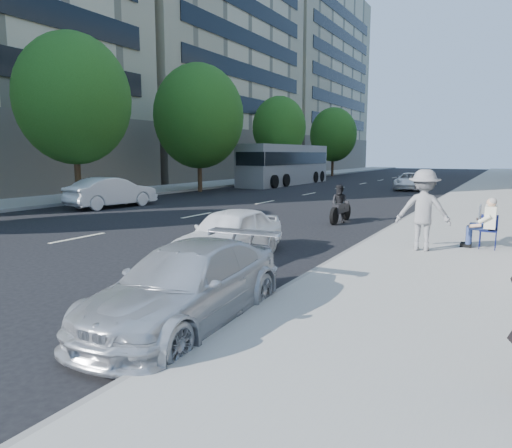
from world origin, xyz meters
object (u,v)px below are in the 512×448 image
Objects in this scene: white_sedan_far at (410,181)px; motorcycle at (340,206)px; parked_sedan at (187,285)px; seated_protester at (484,220)px; white_sedan_near at (230,233)px; jogger at (423,210)px; white_sedan_mid at (112,192)px; bus at (286,165)px.

white_sedan_far is 2.14× the size of motorcycle.
motorcycle reaches higher than parked_sedan.
parked_sedan is (-3.57, -7.61, -0.28)m from seated_protester.
parked_sedan is 1.12× the size of white_sedan_near.
parked_sedan is at bearing -92.34° from white_sedan_far.
jogger reaches higher than white_sedan_near.
jogger reaches higher than white_sedan_mid.
white_sedan_far is (10.35, 18.32, -0.11)m from white_sedan_mid.
jogger is 0.99× the size of motorcycle.
bus reaches higher than white_sedan_far.
seated_protester is 0.30× the size of white_sedan_mid.
white_sedan_far is (-2.33, 28.74, 0.01)m from parked_sedan.
white_sedan_near reaches higher than parked_sedan.
seated_protester is 16.49m from white_sedan_mid.
bus is (-10.43, 1.07, 1.03)m from white_sedan_far.
motorcycle is 22.00m from bus.
white_sedan_near is 0.30× the size of bus.
parked_sedan is at bearing -82.28° from motorcycle.
seated_protester is 0.11× the size of bus.
seated_protester is at bearing 60.75° from parked_sedan.
white_sedan_near is at bearing -95.75° from white_sedan_far.
white_sedan_mid is at bearing -88.57° from bus.
jogger is 27.65m from bus.
white_sedan_far is at bearing -4.66° from bus.
white_sedan_far reaches higher than parked_sedan.
jogger is 6.98m from parked_sedan.
jogger is 0.17× the size of bus.
white_sedan_near is at bearing 110.12° from parked_sedan.
seated_protester is at bearing 31.07° from white_sedan_near.
parked_sedan is 28.83m from white_sedan_far.
white_sedan_near is 28.06m from bus.
bus reaches higher than parked_sedan.
white_sedan_mid is 0.36× the size of bus.
white_sedan_far is 10.54m from bus.
bus reaches higher than motorcycle.
parked_sedan is at bearing 148.37° from white_sedan_mid.
seated_protester is 6.48m from white_sedan_near.
white_sedan_far is at bearing 93.33° from motorcycle.
bus is at bearing 126.34° from seated_protester.
seated_protester is 27.57m from bus.
white_sedan_mid is 1.00× the size of white_sedan_far.
bus is (-10.96, 25.81, 1.02)m from white_sedan_near.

